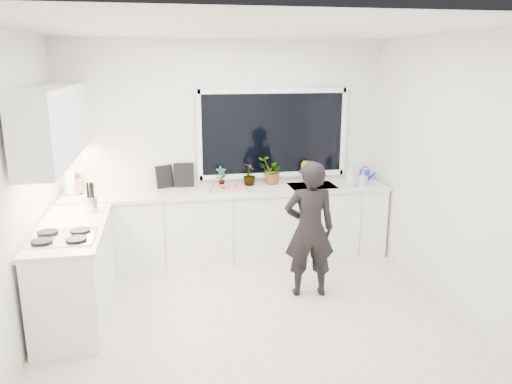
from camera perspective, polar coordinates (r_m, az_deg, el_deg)
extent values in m
cube|color=beige|center=(5.08, -0.58, -13.99)|extent=(4.00, 3.50, 0.02)
cube|color=white|center=(6.29, -3.50, 4.78)|extent=(4.00, 0.02, 2.70)
cube|color=white|center=(4.68, -25.64, -0.09)|extent=(0.02, 3.50, 2.70)
cube|color=white|center=(5.32, 21.23, 1.99)|extent=(0.02, 3.50, 2.70)
cube|color=white|center=(4.47, -0.67, 18.32)|extent=(4.00, 3.50, 0.02)
cube|color=black|center=(6.33, 1.94, 6.69)|extent=(1.80, 0.02, 1.00)
cube|color=white|center=(6.22, -3.00, -3.99)|extent=(3.92, 0.58, 0.88)
cube|color=white|center=(5.21, -19.94, -8.67)|extent=(0.58, 1.60, 0.88)
cube|color=silver|center=(6.07, -3.04, 0.09)|extent=(3.94, 0.62, 0.04)
cube|color=silver|center=(5.05, -20.39, -3.86)|extent=(0.62, 1.60, 0.04)
cube|color=white|center=(5.22, -22.02, 7.27)|extent=(0.34, 2.10, 0.70)
cube|color=silver|center=(6.32, 6.43, 0.30)|extent=(0.58, 0.42, 0.14)
cylinder|color=silver|center=(6.46, 5.95, 2.11)|extent=(0.03, 0.03, 0.22)
cube|color=black|center=(4.72, -21.32, -4.79)|extent=(0.56, 0.48, 0.03)
imported|color=black|center=(5.25, 6.13, -4.26)|extent=(0.57, 0.41, 1.46)
cube|color=#B3B3B7|center=(6.04, -3.25, 0.35)|extent=(0.45, 0.33, 0.03)
cube|color=#A91623|center=(6.04, -3.25, 0.51)|extent=(0.41, 0.29, 0.01)
cylinder|color=#1433C2|center=(6.69, 12.28, 1.89)|extent=(0.17, 0.17, 0.13)
cylinder|color=white|center=(6.18, -20.44, 0.87)|extent=(0.14, 0.14, 0.26)
cube|color=olive|center=(6.22, -19.82, 0.80)|extent=(0.13, 0.10, 0.22)
cylinder|color=#AEAFB3|center=(5.43, -18.31, -1.32)|extent=(0.16, 0.16, 0.16)
cube|color=black|center=(6.23, -10.42, 1.75)|extent=(0.21, 0.11, 0.28)
cube|color=black|center=(6.23, -8.26, 1.94)|extent=(0.25, 0.04, 0.30)
imported|color=#26662D|center=(6.19, -3.98, 1.78)|extent=(0.16, 0.13, 0.26)
imported|color=#26662D|center=(6.24, -0.76, 2.02)|extent=(0.17, 0.17, 0.28)
imported|color=#26662D|center=(6.29, 1.73, 2.40)|extent=(0.38, 0.35, 0.34)
imported|color=#26662D|center=(6.41, 5.75, 2.29)|extent=(0.20, 0.20, 0.28)
imported|color=#D8BF66|center=(6.28, 10.75, 1.86)|extent=(0.13, 0.13, 0.28)
imported|color=#D8BF66|center=(6.35, 12.11, 1.48)|extent=(0.12, 0.12, 0.19)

